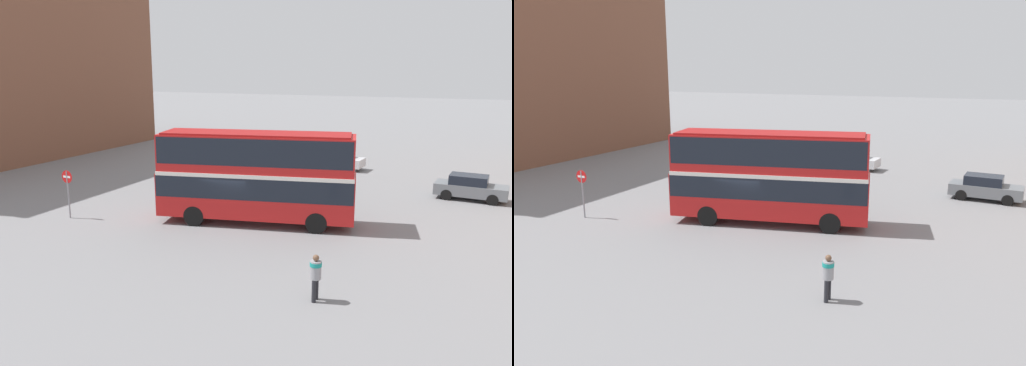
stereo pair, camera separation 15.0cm
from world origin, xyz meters
The scene contains 7 objects.
ground_plane centered at (0.00, 0.00, 0.00)m, with size 240.00×240.00×0.00m, color slate.
double_decker_bus centered at (1.23, 0.61, 2.72)m, with size 10.36×4.75×4.75m.
pedestrian_foreground centered at (6.84, -6.69, 1.04)m, with size 0.43×0.43×1.70m.
parked_car_kerb_near centered at (11.21, 10.37, 0.77)m, with size 4.27×1.99×1.53m.
parked_car_kerb_far centered at (0.97, 16.37, 0.77)m, with size 4.78×2.09×1.51m.
parked_car_side_street centered at (-6.29, 7.73, 0.80)m, with size 4.63×2.78×1.59m.
no_entry_sign centered at (-8.25, -2.81, 1.79)m, with size 0.68×0.08×2.62m.
Camera 1 is at (11.65, -22.09, 7.92)m, focal length 35.00 mm.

